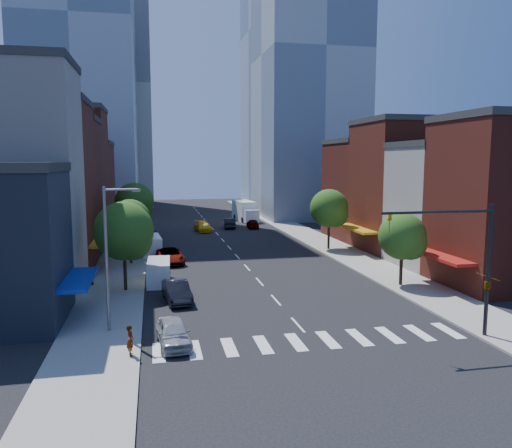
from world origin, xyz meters
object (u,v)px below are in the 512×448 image
Objects in this scene: taxi at (203,226)px; parked_car_third at (170,256)px; parked_car_rear at (151,239)px; traffic_car_far at (253,224)px; parked_car_second at (177,291)px; pedestrian_far at (91,276)px; cargo_van_far at (151,246)px; box_truck at (245,211)px; parked_car_front at (173,333)px; cargo_van_near at (159,272)px; pedestrian_near at (130,341)px; traffic_car_oncoming at (229,223)px.

parked_car_third is at bearing -110.08° from taxi.
traffic_car_far is (15.87, 13.24, -0.04)m from parked_car_rear.
parked_car_second is 42.26m from traffic_car_far.
pedestrian_far is (-6.99, -8.59, 0.18)m from parked_car_third.
cargo_van_far is 0.60× the size of box_truck.
parked_car_third is at bearing -83.82° from parked_car_rear.
parked_car_rear is 0.59× the size of box_truck.
parked_car_rear is (-1.36, 35.81, 0.01)m from parked_car_front.
parked_car_second is at bearing -88.87° from cargo_van_far.
cargo_van_near reaches higher than traffic_car_far.
traffic_car_oncoming is at bearing -23.23° from pedestrian_near.
traffic_car_far is at bearing 7.62° from taxi.
cargo_van_far is 14.35m from pedestrian_far.
cargo_van_far is (0.01, -7.14, 0.34)m from parked_car_rear.
box_truck reaches higher than cargo_van_far.
pedestrian_near is at bearing 76.47° from traffic_car_far.
parked_car_rear is 21.18m from pedestrian_far.
traffic_car_oncoming is at bearing -7.27° from traffic_car_far.
traffic_car_oncoming is 0.54× the size of box_truck.
pedestrian_near is at bearing -100.97° from parked_car_third.
parked_car_rear is 7.14m from cargo_van_far.
traffic_car_oncoming is 2.90× the size of pedestrian_near.
pedestrian_near is (-16.87, -50.50, 0.26)m from traffic_car_far.
parked_car_third is 8.79m from cargo_van_near.
traffic_car_oncoming is (12.24, 14.03, 0.03)m from parked_car_rear.
parked_car_second is 0.94× the size of taxi.
cargo_van_far is 24.44m from traffic_car_oncoming.
parked_car_second is 1.14× the size of traffic_car_far.
traffic_car_far is (13.87, 25.23, -0.05)m from parked_car_third.
traffic_car_far is at bearing -99.22° from box_truck.
parked_car_second is at bearing -112.06° from box_truck.
pedestrian_far is at bearing -117.99° from taxi.
parked_car_second is 41.98m from traffic_car_oncoming.
box_truck reaches higher than pedestrian_near.
taxi is 3.21× the size of pedestrian_far.
parked_car_third reaches higher than parked_car_front.
cargo_van_near is 5.70m from pedestrian_far.
parked_car_front is at bearing -67.25° from pedestrian_near.
parked_car_rear is at bearing 54.14° from traffic_car_oncoming.
cargo_van_near is at bearing -115.63° from box_truck.
traffic_car_oncoming is at bearing 72.65° from parked_car_front.
box_truck reaches higher than cargo_van_near.
traffic_car_far is 10.04m from box_truck.
parked_car_rear reaches higher than parked_car_front.
parked_car_third is at bearing 126.73° from pedestrian_far.
pedestrian_far reaches higher than taxi.
traffic_car_far is at bearing 173.02° from traffic_car_oncoming.
parked_car_third is 25.45m from pedestrian_near.
parked_car_third is at bearing -72.40° from cargo_van_far.
cargo_van_far is at bearing -10.68° from pedestrian_near.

